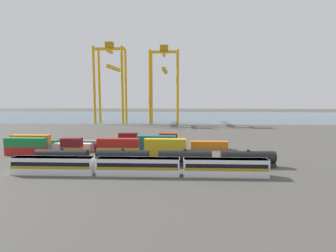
# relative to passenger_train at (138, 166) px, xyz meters

# --- Properties ---
(ground_plane) EXTENTS (420.00, 420.00, 0.00)m
(ground_plane) POSITION_rel_passenger_train_xyz_m (-7.45, 63.51, -2.14)
(ground_plane) COLOR #4C4944
(harbour_water) EXTENTS (400.00, 110.00, 0.01)m
(harbour_water) POSITION_rel_passenger_train_xyz_m (-7.45, 158.94, -2.14)
(harbour_water) COLOR #475B6B
(harbour_water) RESTS_ON ground_plane
(passenger_train) EXTENTS (57.59, 3.14, 3.90)m
(passenger_train) POSITION_rel_passenger_train_xyz_m (0.00, 0.00, 0.00)
(passenger_train) COLOR silver
(passenger_train) RESTS_ON ground_plane
(freight_tank_row) EXTENTS (60.82, 2.89, 4.35)m
(freight_tank_row) POSITION_rel_passenger_train_xyz_m (2.70, 8.41, -0.09)
(freight_tank_row) COLOR #232326
(freight_tank_row) RESTS_ON ground_plane
(shipping_container_0) EXTENTS (12.10, 2.44, 2.60)m
(shipping_container_0) POSITION_rel_passenger_train_xyz_m (-36.36, 18.97, -0.84)
(shipping_container_0) COLOR #AD211C
(shipping_container_0) RESTS_ON ground_plane
(shipping_container_1) EXTENTS (12.10, 2.44, 2.60)m
(shipping_container_1) POSITION_rel_passenger_train_xyz_m (-36.36, 18.97, 1.76)
(shipping_container_1) COLOR #197538
(shipping_container_1) RESTS_ON shipping_container_0
(shipping_container_2) EXTENTS (6.04, 2.44, 2.60)m
(shipping_container_2) POSITION_rel_passenger_train_xyz_m (-22.54, 18.97, -0.84)
(shipping_container_2) COLOR orange
(shipping_container_2) RESTS_ON ground_plane
(shipping_container_3) EXTENTS (6.04, 2.44, 2.60)m
(shipping_container_3) POSITION_rel_passenger_train_xyz_m (-22.54, 18.97, 1.76)
(shipping_container_3) COLOR maroon
(shipping_container_3) RESTS_ON shipping_container_2
(shipping_container_4) EXTENTS (12.10, 2.44, 2.60)m
(shipping_container_4) POSITION_rel_passenger_train_xyz_m (-8.72, 18.97, -0.84)
(shipping_container_4) COLOR gold
(shipping_container_4) RESTS_ON ground_plane
(shipping_container_5) EXTENTS (12.10, 2.44, 2.60)m
(shipping_container_5) POSITION_rel_passenger_train_xyz_m (-8.72, 18.97, 1.76)
(shipping_container_5) COLOR #AD211C
(shipping_container_5) RESTS_ON shipping_container_4
(shipping_container_6) EXTENTS (12.10, 2.44, 2.60)m
(shipping_container_6) POSITION_rel_passenger_train_xyz_m (5.10, 18.97, -0.84)
(shipping_container_6) COLOR gold
(shipping_container_6) RESTS_ON ground_plane
(shipping_container_7) EXTENTS (12.10, 2.44, 2.60)m
(shipping_container_7) POSITION_rel_passenger_train_xyz_m (5.10, 18.97, 1.76)
(shipping_container_7) COLOR gold
(shipping_container_7) RESTS_ON shipping_container_6
(shipping_container_8) EXTENTS (12.10, 2.44, 2.60)m
(shipping_container_8) POSITION_rel_passenger_train_xyz_m (-37.95, 24.71, -0.84)
(shipping_container_8) COLOR slate
(shipping_container_8) RESTS_ON ground_plane
(shipping_container_9) EXTENTS (12.10, 2.44, 2.60)m
(shipping_container_9) POSITION_rel_passenger_train_xyz_m (-37.95, 24.71, 1.76)
(shipping_container_9) COLOR orange
(shipping_container_9) RESTS_ON shipping_container_8
(shipping_container_10) EXTENTS (12.10, 2.44, 2.60)m
(shipping_container_10) POSITION_rel_passenger_train_xyz_m (-24.59, 24.71, -0.84)
(shipping_container_10) COLOR silver
(shipping_container_10) RESTS_ON ground_plane
(shipping_container_11) EXTENTS (12.10, 2.44, 2.60)m
(shipping_container_11) POSITION_rel_passenger_train_xyz_m (-11.24, 24.71, -0.84)
(shipping_container_11) COLOR maroon
(shipping_container_11) RESTS_ON ground_plane
(shipping_container_12) EXTENTS (12.10, 2.44, 2.60)m
(shipping_container_12) POSITION_rel_passenger_train_xyz_m (2.12, 24.71, -0.84)
(shipping_container_12) COLOR #1C4299
(shipping_container_12) RESTS_ON ground_plane
(shipping_container_13) EXTENTS (12.10, 2.44, 2.60)m
(shipping_container_13) POSITION_rel_passenger_train_xyz_m (2.12, 24.71, 1.76)
(shipping_container_13) COLOR #146066
(shipping_container_13) RESTS_ON shipping_container_12
(shipping_container_14) EXTENTS (6.04, 2.44, 2.60)m
(shipping_container_14) POSITION_rel_passenger_train_xyz_m (-34.83, 30.44, -0.84)
(shipping_container_14) COLOR #197538
(shipping_container_14) RESTS_ON ground_plane
(shipping_container_15) EXTENTS (12.10, 2.44, 2.60)m
(shipping_container_15) POSITION_rel_passenger_train_xyz_m (-21.38, 30.44, -0.84)
(shipping_container_15) COLOR slate
(shipping_container_15) RESTS_ON ground_plane
(shipping_container_16) EXTENTS (6.04, 2.44, 2.60)m
(shipping_container_16) POSITION_rel_passenger_train_xyz_m (-7.92, 30.44, -0.84)
(shipping_container_16) COLOR #AD211C
(shipping_container_16) RESTS_ON ground_plane
(shipping_container_17) EXTENTS (6.04, 2.44, 2.60)m
(shipping_container_17) POSITION_rel_passenger_train_xyz_m (-7.92, 30.44, 1.76)
(shipping_container_17) COLOR maroon
(shipping_container_17) RESTS_ON shipping_container_16
(shipping_container_18) EXTENTS (6.04, 2.44, 2.60)m
(shipping_container_18) POSITION_rel_passenger_train_xyz_m (5.54, 30.44, -0.84)
(shipping_container_18) COLOR orange
(shipping_container_18) RESTS_ON ground_plane
(shipping_container_19) EXTENTS (6.04, 2.44, 2.60)m
(shipping_container_19) POSITION_rel_passenger_train_xyz_m (5.54, 30.44, 1.76)
(shipping_container_19) COLOR #AD211C
(shipping_container_19) RESTS_ON shipping_container_18
(shipping_container_20) EXTENTS (12.10, 2.44, 2.60)m
(shipping_container_20) POSITION_rel_passenger_train_xyz_m (19.00, 30.44, -0.84)
(shipping_container_20) COLOR orange
(shipping_container_20) RESTS_ON ground_plane
(gantry_crane_west) EXTENTS (18.73, 34.77, 49.36)m
(gantry_crane_west) POSITION_rel_passenger_train_xyz_m (-33.96, 115.77, 27.42)
(gantry_crane_west) COLOR gold
(gantry_crane_west) RESTS_ON ground_plane
(gantry_crane_central) EXTENTS (18.26, 33.95, 47.29)m
(gantry_crane_central) POSITION_rel_passenger_train_xyz_m (-0.48, 115.88, 26.16)
(gantry_crane_central) COLOR gold
(gantry_crane_central) RESTS_ON ground_plane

